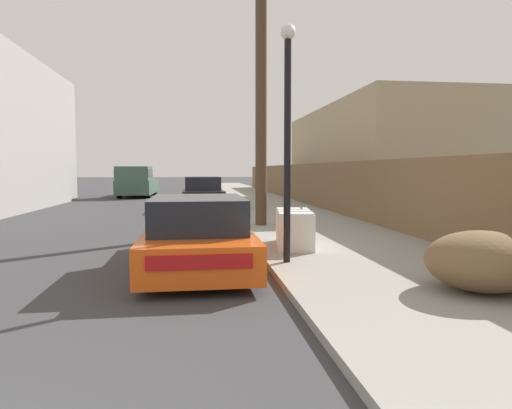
# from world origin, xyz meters

# --- Properties ---
(sidewalk_curb) EXTENTS (4.20, 63.00, 0.12)m
(sidewalk_curb) POSITION_xyz_m (5.30, 23.50, 0.06)
(sidewalk_curb) COLOR gray
(sidewalk_curb) RESTS_ON ground
(discarded_fridge) EXTENTS (0.94, 1.72, 0.78)m
(discarded_fridge) POSITION_xyz_m (4.03, 7.56, 0.50)
(discarded_fridge) COLOR silver
(discarded_fridge) RESTS_ON sidewalk_curb
(parked_sports_car_red) EXTENTS (1.83, 4.68, 1.27)m
(parked_sports_car_red) POSITION_xyz_m (2.00, 6.36, 0.57)
(parked_sports_car_red) COLOR #E05114
(parked_sports_car_red) RESTS_ON ground
(car_parked_mid) EXTENTS (1.83, 4.36, 1.44)m
(car_parked_mid) POSITION_xyz_m (2.25, 18.36, 0.67)
(car_parked_mid) COLOR black
(car_parked_mid) RESTS_ON ground
(pickup_truck) EXTENTS (2.19, 5.52, 1.94)m
(pickup_truck) POSITION_xyz_m (-1.76, 28.02, 0.96)
(pickup_truck) COLOR #385647
(pickup_truck) RESTS_ON ground
(utility_pole) EXTENTS (1.80, 0.33, 8.87)m
(utility_pole) POSITION_xyz_m (3.86, 11.37, 4.65)
(utility_pole) COLOR #4C3826
(utility_pole) RESTS_ON sidewalk_curb
(street_lamp) EXTENTS (0.26, 0.26, 4.07)m
(street_lamp) POSITION_xyz_m (3.54, 5.95, 2.52)
(street_lamp) COLOR black
(street_lamp) RESTS_ON sidewalk_curb
(brush_pile) EXTENTS (1.51, 1.43, 0.80)m
(brush_pile) POSITION_xyz_m (5.76, 3.73, 0.52)
(brush_pile) COLOR brown
(brush_pile) RESTS_ON sidewalk_curb
(wooden_fence) EXTENTS (0.08, 39.24, 1.90)m
(wooden_fence) POSITION_xyz_m (7.25, 20.76, 1.07)
(wooden_fence) COLOR brown
(wooden_fence) RESTS_ON sidewalk_curb
(building_right_house) EXTENTS (6.00, 14.37, 4.89)m
(building_right_house) POSITION_xyz_m (11.34, 21.00, 2.44)
(building_right_house) COLOR tan
(building_right_house) RESTS_ON ground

